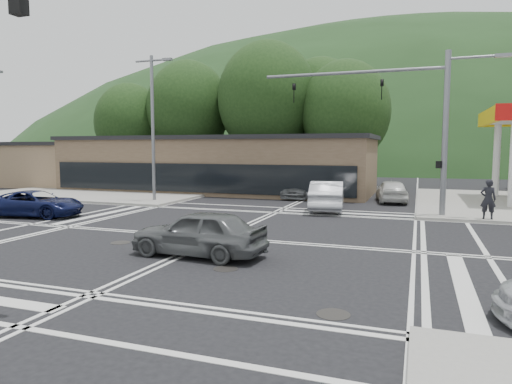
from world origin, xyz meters
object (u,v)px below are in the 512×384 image
(car_queue_a, at_px, (327,196))
(car_northbound, at_px, (301,188))
(car_blue_west, at_px, (36,204))
(pedestrian, at_px, (488,199))
(car_queue_b, at_px, (392,191))
(car_grey_center, at_px, (199,233))

(car_queue_a, bearing_deg, car_northbound, -71.05)
(car_blue_west, bearing_deg, car_queue_a, -70.24)
(car_queue_a, distance_m, pedestrian, 7.85)
(car_queue_b, height_order, pedestrian, pedestrian)
(car_grey_center, relative_size, car_queue_b, 1.03)
(car_grey_center, xyz_separation_m, pedestrian, (9.52, 10.33, 0.33))
(car_northbound, xyz_separation_m, pedestrian, (10.60, -7.14, 0.40))
(car_northbound, bearing_deg, car_blue_west, -128.82)
(car_queue_a, relative_size, car_queue_b, 1.17)
(car_blue_west, distance_m, car_grey_center, 12.33)
(car_grey_center, relative_size, car_northbound, 0.95)
(car_queue_a, height_order, pedestrian, pedestrian)
(car_queue_a, bearing_deg, car_blue_west, 20.06)
(car_queue_a, bearing_deg, car_grey_center, 73.03)
(car_blue_west, bearing_deg, car_queue_b, -61.77)
(car_blue_west, relative_size, car_northbound, 1.02)
(car_queue_b, distance_m, car_northbound, 6.03)
(car_blue_west, height_order, car_grey_center, car_grey_center)
(car_blue_west, relative_size, car_queue_a, 0.95)
(car_grey_center, xyz_separation_m, car_queue_b, (4.92, 16.91, -0.02))
(car_blue_west, relative_size, car_grey_center, 1.08)
(car_queue_b, distance_m, pedestrian, 8.03)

